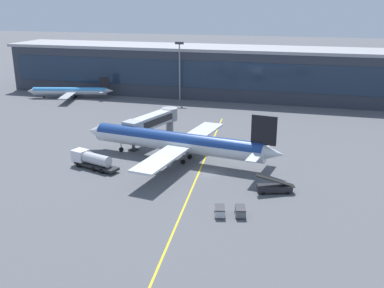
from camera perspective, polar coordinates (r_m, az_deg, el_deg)
name	(u,v)px	position (r m, az deg, el deg)	size (l,w,h in m)	color
ground_plane	(207,173)	(87.32, 1.87, -3.71)	(700.00, 700.00, 0.00)	#515459
apron_lead_in_line	(201,169)	(89.51, 1.10, -3.15)	(0.30, 80.00, 0.01)	yellow
terminal_building	(233,72)	(156.76, 5.22, 9.15)	(163.52, 20.83, 16.91)	#2D333D
main_airliner	(178,142)	(92.83, -1.84, 0.29)	(44.87, 35.90, 11.49)	silver
jet_bridge	(154,121)	(105.66, -4.91, 2.97)	(8.13, 17.93, 6.78)	#B2B7BC
fuel_tanker	(92,160)	(91.39, -12.65, -1.98)	(11.06, 5.56, 3.25)	#232326
belt_loader	(275,187)	(79.58, 10.50, -5.47)	(6.98, 3.58, 3.49)	black
baggage_cart_0	(220,211)	(70.54, 3.57, -8.54)	(2.16, 2.94, 1.48)	#B2B7BC
baggage_cart_1	(240,211)	(70.75, 6.19, -8.53)	(2.16, 2.94, 1.48)	#595B60
commuter_jet_near	(70,91)	(159.35, -15.26, 6.54)	(29.36, 23.62, 7.26)	#B2B7BC
apron_light_mast_0	(180,66)	(148.38, -1.60, 9.92)	(2.80, 0.50, 19.31)	gray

